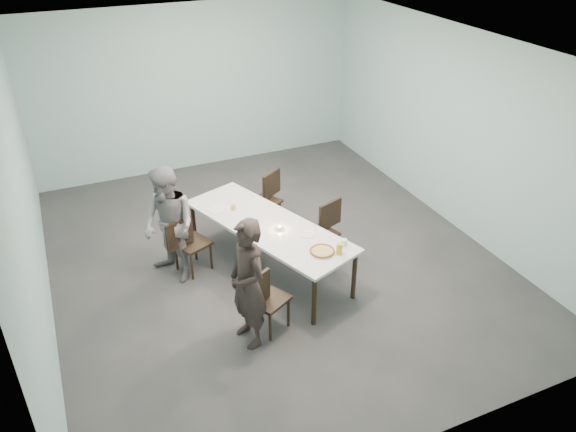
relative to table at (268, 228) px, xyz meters
name	(u,v)px	position (x,y,z in m)	size (l,w,h in m)	color
ground	(272,257)	(0.16, 0.28, -0.69)	(7.00, 7.00, 0.00)	#333335
room_shell	(269,125)	(0.16, 0.28, 1.33)	(6.02, 7.02, 3.01)	#9AC0C2
table	(268,228)	(0.00, 0.00, 0.00)	(1.74, 2.75, 0.75)	white
chair_near_left	(264,298)	(-0.52, -1.14, -0.19)	(0.65, 0.57, 0.87)	black
chair_far_left	(187,241)	(-1.02, 0.41, -0.19)	(0.65, 0.55, 0.87)	black
chair_near_right	(324,227)	(0.84, -0.02, -0.19)	(0.65, 0.53, 0.87)	black
chair_far_right	(268,196)	(0.46, 1.16, -0.19)	(0.64, 0.58, 0.87)	black
diner_near	(248,284)	(-0.73, -1.21, 0.12)	(0.59, 0.39, 1.62)	black
diner_far	(169,225)	(-1.24, 0.40, 0.12)	(0.79, 0.61, 1.62)	gray
pizza	(322,251)	(0.35, -0.91, 0.08)	(0.34, 0.34, 0.04)	white
side_plate	(307,235)	(0.37, -0.46, 0.06)	(0.18, 0.18, 0.01)	white
beer_glass	(339,249)	(0.53, -1.02, 0.13)	(0.08, 0.08, 0.15)	gold
water_tumbler	(344,243)	(0.67, -0.88, 0.10)	(0.08, 0.08, 0.09)	silver
tealight	(280,228)	(0.09, -0.19, 0.08)	(0.06, 0.06, 0.05)	silver
amber_tumbler	(234,207)	(-0.29, 0.56, 0.10)	(0.07, 0.07, 0.08)	gold
menu	(219,209)	(-0.47, 0.66, 0.06)	(0.30, 0.22, 0.01)	silver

